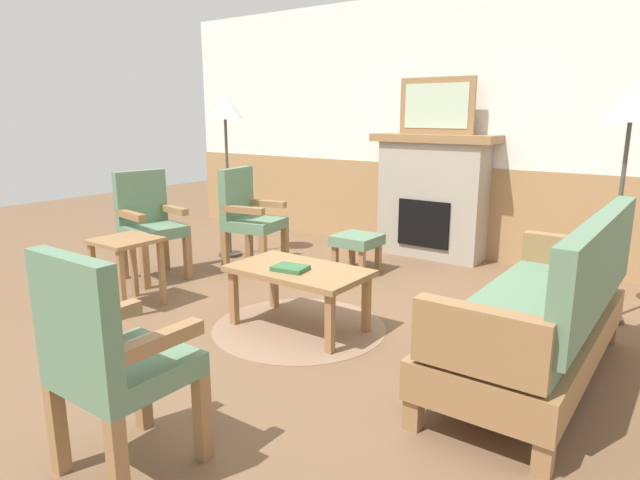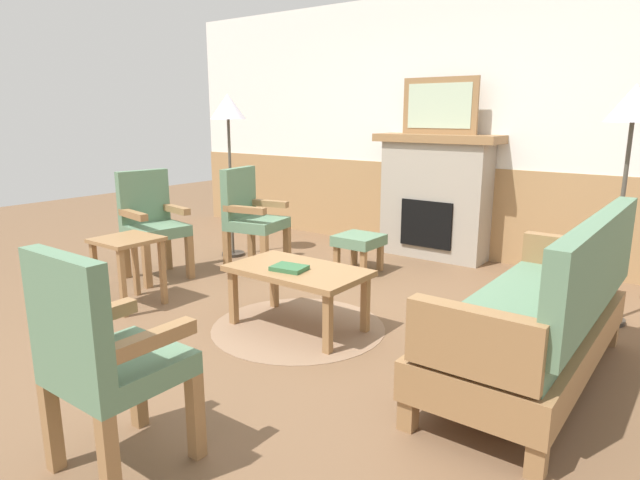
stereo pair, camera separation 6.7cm
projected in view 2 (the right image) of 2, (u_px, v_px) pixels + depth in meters
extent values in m
plane|color=brown|center=(291.00, 322.00, 3.98)|extent=(14.00, 14.00, 0.00)
cube|color=white|center=(449.00, 127.00, 5.70)|extent=(7.20, 0.12, 2.70)
cube|color=#A87F51|center=(442.00, 210.00, 5.85)|extent=(7.20, 0.02, 0.95)
cube|color=#A39989|center=(435.00, 201.00, 5.68)|extent=(1.10, 0.36, 1.20)
cube|color=black|center=(426.00, 224.00, 5.58)|extent=(0.56, 0.02, 0.48)
cube|color=olive|center=(438.00, 138.00, 5.53)|extent=(1.30, 0.44, 0.08)
cube|color=olive|center=(440.00, 106.00, 5.46)|extent=(0.80, 0.03, 0.56)
cube|color=#B2C6A8|center=(439.00, 106.00, 5.45)|extent=(0.68, 0.01, 0.44)
cube|color=olive|center=(518.00, 313.00, 3.93)|extent=(0.08, 0.08, 0.16)
cube|color=olive|center=(408.00, 413.00, 2.62)|extent=(0.08, 0.08, 0.16)
cube|color=olive|center=(611.00, 333.00, 3.58)|extent=(0.08, 0.08, 0.16)
cube|color=olive|center=(537.00, 460.00, 2.27)|extent=(0.08, 0.08, 0.16)
cube|color=olive|center=(528.00, 337.00, 3.06)|extent=(0.70, 1.80, 0.20)
cube|color=#5B7F60|center=(530.00, 311.00, 3.02)|extent=(0.60, 1.70, 0.12)
cube|color=#5B7F60|center=(596.00, 266.00, 2.78)|extent=(0.10, 1.70, 0.50)
cube|color=olive|center=(570.00, 259.00, 3.66)|extent=(0.60, 0.10, 0.30)
cube|color=olive|center=(473.00, 342.00, 2.34)|extent=(0.60, 0.10, 0.30)
cube|color=olive|center=(233.00, 297.00, 3.91)|extent=(0.05, 0.05, 0.40)
cube|color=olive|center=(328.00, 323.00, 3.42)|extent=(0.05, 0.05, 0.40)
cube|color=olive|center=(274.00, 282.00, 4.25)|extent=(0.05, 0.05, 0.40)
cube|color=olive|center=(365.00, 304.00, 3.76)|extent=(0.05, 0.05, 0.40)
cube|color=olive|center=(298.00, 271.00, 3.79)|extent=(0.96, 0.56, 0.04)
cylinder|color=#896B51|center=(298.00, 327.00, 3.88)|extent=(1.23, 1.23, 0.01)
cube|color=#33663D|center=(289.00, 268.00, 3.73)|extent=(0.25, 0.20, 0.03)
cube|color=olive|center=(337.00, 259.00, 5.20)|extent=(0.05, 0.05, 0.26)
cube|color=olive|center=(363.00, 264.00, 5.02)|extent=(0.05, 0.05, 0.26)
cube|color=olive|center=(354.00, 253.00, 5.43)|extent=(0.05, 0.05, 0.26)
cube|color=olive|center=(380.00, 258.00, 5.25)|extent=(0.05, 0.05, 0.26)
cube|color=#5B7F60|center=(359.00, 240.00, 5.18)|extent=(0.40, 0.40, 0.10)
cube|color=olive|center=(190.00, 257.00, 5.00)|extent=(0.07, 0.07, 0.40)
cube|color=olive|center=(147.00, 266.00, 4.72)|extent=(0.07, 0.07, 0.40)
cube|color=olive|center=(167.00, 249.00, 5.30)|extent=(0.07, 0.07, 0.40)
cube|color=olive|center=(126.00, 257.00, 5.02)|extent=(0.07, 0.07, 0.40)
cube|color=#5B7F60|center=(156.00, 230.00, 4.96)|extent=(0.55, 0.55, 0.10)
cube|color=#5B7F60|center=(143.00, 196.00, 5.03)|extent=(0.16, 0.49, 0.48)
cube|color=olive|center=(175.00, 209.00, 5.05)|extent=(0.45, 0.14, 0.06)
cube|color=olive|center=(133.00, 215.00, 4.78)|extent=(0.45, 0.14, 0.06)
cube|color=olive|center=(287.00, 247.00, 5.39)|extent=(0.07, 0.07, 0.40)
cube|color=olive|center=(265.00, 256.00, 5.03)|extent=(0.07, 0.07, 0.40)
cube|color=olive|center=(251.00, 242.00, 5.57)|extent=(0.07, 0.07, 0.40)
cube|color=olive|center=(227.00, 251.00, 5.21)|extent=(0.07, 0.07, 0.40)
cube|color=#5B7F60|center=(257.00, 224.00, 5.24)|extent=(0.56, 0.56, 0.10)
cube|color=#5B7F60|center=(239.00, 193.00, 5.26)|extent=(0.17, 0.49, 0.48)
cube|color=olive|center=(268.00, 203.00, 5.38)|extent=(0.45, 0.15, 0.06)
cube|color=olive|center=(244.00, 210.00, 5.03)|extent=(0.45, 0.15, 0.06)
cube|color=olive|center=(137.00, 387.00, 2.62)|extent=(0.06, 0.06, 0.40)
cube|color=olive|center=(196.00, 415.00, 2.38)|extent=(0.06, 0.06, 0.40)
cube|color=olive|center=(52.00, 426.00, 2.30)|extent=(0.06, 0.06, 0.40)
cube|color=olive|center=(109.00, 464.00, 2.05)|extent=(0.06, 0.06, 0.40)
cube|color=#5B7F60|center=(120.00, 367.00, 2.28)|extent=(0.48, 0.48, 0.10)
cube|color=#5B7F60|center=(67.00, 316.00, 2.06)|extent=(0.48, 0.08, 0.48)
cube|color=olive|center=(89.00, 318.00, 2.36)|extent=(0.07, 0.44, 0.06)
cube|color=olive|center=(147.00, 341.00, 2.12)|extent=(0.07, 0.44, 0.06)
cube|color=olive|center=(135.00, 265.00, 4.52)|extent=(0.04, 0.04, 0.52)
cube|color=olive|center=(163.00, 272.00, 4.31)|extent=(0.04, 0.04, 0.52)
cube|color=olive|center=(95.00, 275.00, 4.24)|extent=(0.04, 0.04, 0.52)
cube|color=olive|center=(123.00, 284.00, 4.03)|extent=(0.04, 0.04, 0.52)
cube|color=olive|center=(127.00, 240.00, 4.21)|extent=(0.44, 0.44, 0.03)
cylinder|color=#332D28|center=(607.00, 320.00, 3.98)|extent=(0.24, 0.24, 0.03)
cylinder|color=#4C473D|center=(619.00, 224.00, 3.82)|extent=(0.03, 0.03, 1.40)
cone|color=silver|center=(635.00, 103.00, 3.63)|extent=(0.36, 0.36, 0.25)
cylinder|color=#332D28|center=(233.00, 254.00, 5.86)|extent=(0.24, 0.24, 0.03)
cylinder|color=#4C473D|center=(231.00, 188.00, 5.69)|extent=(0.03, 0.03, 1.40)
cone|color=silver|center=(228.00, 106.00, 5.51)|extent=(0.36, 0.36, 0.25)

